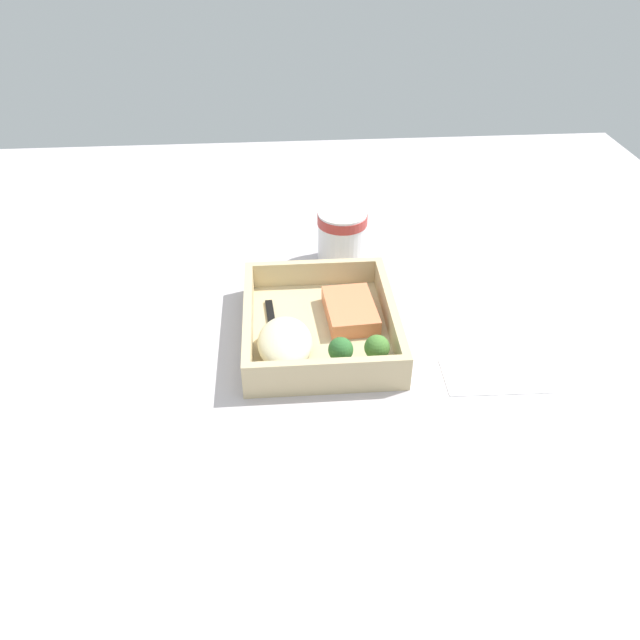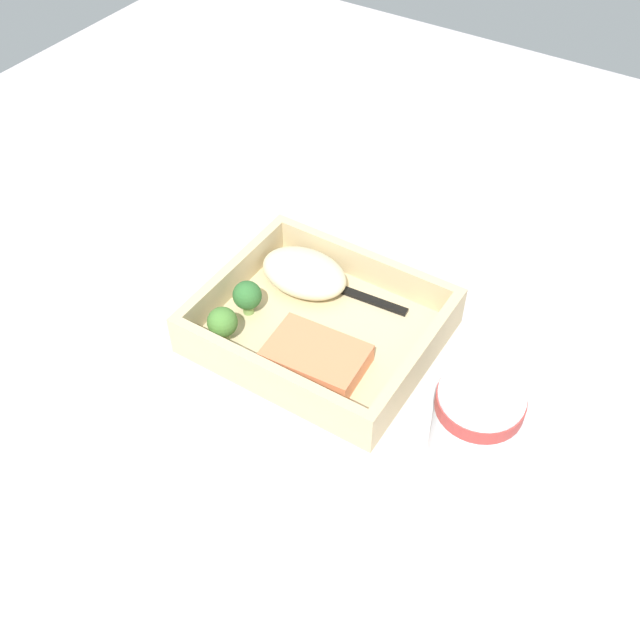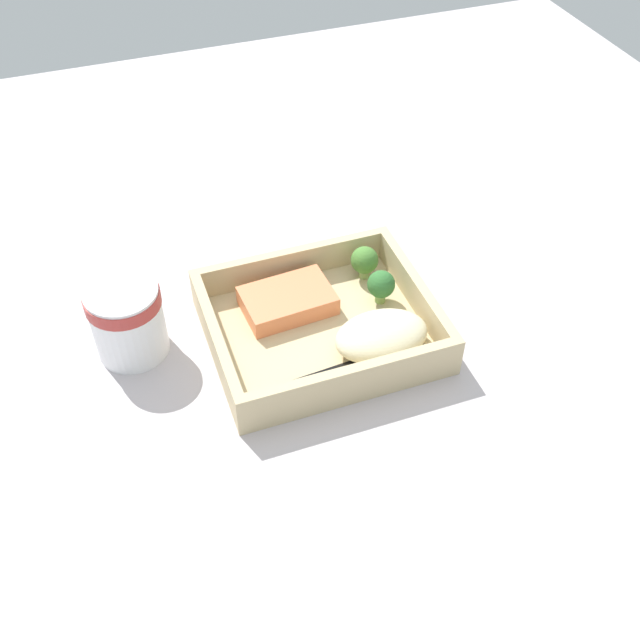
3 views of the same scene
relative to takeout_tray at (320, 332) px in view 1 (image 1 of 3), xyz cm
name	(u,v)px [view 1 (image 1 of 3)]	position (x,y,z in cm)	size (l,w,h in cm)	color
ground_plane	(320,340)	(0.00, 0.00, -1.60)	(160.00, 160.00, 2.00)	#BAB1B6
takeout_tray	(320,332)	(0.00, 0.00, 0.00)	(25.73, 21.81, 1.20)	#C9B385
tray_rim	(320,317)	(0.00, 0.00, 2.60)	(25.73, 21.81, 4.00)	#C9B385
salmon_fillet	(350,310)	(-2.45, 4.69, 1.81)	(10.65, 7.07, 2.43)	#E87F51
mashed_potatoes	(285,343)	(5.51, -5.21, 2.59)	(10.89, 7.52, 3.98)	beige
broccoli_floret_1	(341,350)	(8.53, 2.11, 3.20)	(3.38, 3.38, 4.42)	#789F4F
broccoli_floret_2	(377,348)	(8.36, 6.99, 3.15)	(3.45, 3.45, 4.40)	#84A45F
fork	(274,336)	(1.68, -6.74, 0.82)	(15.88, 2.87, 0.44)	black
paper_cup	(342,234)	(-21.07, 5.36, 4.52)	(8.41, 8.41, 9.16)	white
receipt_slip	(496,376)	(11.03, 23.01, -0.48)	(7.28, 14.17, 0.24)	white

